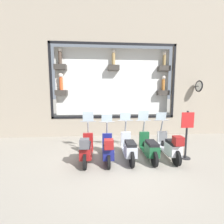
{
  "coord_description": "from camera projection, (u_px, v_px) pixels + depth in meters",
  "views": [
    {
      "loc": [
        -4.73,
        0.71,
        2.33
      ],
      "look_at": [
        1.73,
        0.23,
        1.54
      ],
      "focal_mm": 24.0,
      "sensor_mm": 36.0,
      "label": 1
    }
  ],
  "objects": [
    {
      "name": "scooter_green_1",
      "position": [
        149.0,
        147.0,
        5.32
      ],
      "size": [
        1.8,
        0.6,
        1.67
      ],
      "color": "black",
      "rests_on": "ground_plane"
    },
    {
      "name": "scooter_red_4",
      "position": [
        86.0,
        149.0,
        5.09
      ],
      "size": [
        1.8,
        0.6,
        1.65
      ],
      "color": "black",
      "rests_on": "ground_plane"
    },
    {
      "name": "scooter_white_0",
      "position": [
        170.0,
        146.0,
        5.31
      ],
      "size": [
        1.81,
        0.61,
        1.58
      ],
      "color": "black",
      "rests_on": "ground_plane"
    },
    {
      "name": "building_facade",
      "position": [
        114.0,
        33.0,
        7.91
      ],
      "size": [
        1.23,
        36.0,
        10.74
      ],
      "color": "gray",
      "rests_on": "ground_plane"
    },
    {
      "name": "scooter_navy_3",
      "position": [
        108.0,
        149.0,
        5.13
      ],
      "size": [
        1.79,
        0.6,
        1.51
      ],
      "color": "black",
      "rests_on": "ground_plane"
    },
    {
      "name": "scooter_silver_2",
      "position": [
        129.0,
        148.0,
        5.26
      ],
      "size": [
        1.81,
        0.6,
        1.59
      ],
      "color": "black",
      "rests_on": "ground_plane"
    },
    {
      "name": "shop_sign_post",
      "position": [
        187.0,
        133.0,
        5.32
      ],
      "size": [
        0.36,
        0.45,
        1.73
      ],
      "color": "#232326",
      "rests_on": "ground_plane"
    },
    {
      "name": "ground_plane",
      "position": [
        123.0,
        164.0,
        5.02
      ],
      "size": [
        120.0,
        120.0,
        0.0
      ],
      "primitive_type": "plane",
      "color": "gray"
    }
  ]
}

